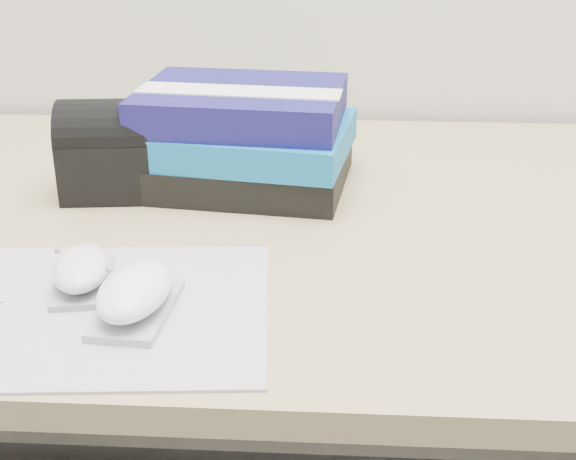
# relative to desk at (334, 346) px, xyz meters

# --- Properties ---
(desk) EXTENTS (1.60, 0.80, 0.73)m
(desk) POSITION_rel_desk_xyz_m (0.00, 0.00, 0.00)
(desk) COLOR #A18959
(desk) RESTS_ON ground
(mousepad) EXTENTS (0.37, 0.30, 0.00)m
(mousepad) POSITION_rel_desk_xyz_m (-0.24, -0.32, 0.24)
(mousepad) COLOR gray
(mousepad) RESTS_ON desk
(mouse_rear) EXTENTS (0.07, 0.11, 0.04)m
(mouse_rear) POSITION_rel_desk_xyz_m (-0.26, -0.28, 0.26)
(mouse_rear) COLOR #959598
(mouse_rear) RESTS_ON mousepad
(mouse_front) EXTENTS (0.07, 0.12, 0.05)m
(mouse_front) POSITION_rel_desk_xyz_m (-0.19, -0.32, 0.26)
(mouse_front) COLOR #A6A6A9
(mouse_front) RESTS_ON mousepad
(book_stack) EXTENTS (0.29, 0.25, 0.13)m
(book_stack) POSITION_rel_desk_xyz_m (-0.12, 0.03, 0.30)
(book_stack) COLOR black
(book_stack) RESTS_ON desk
(pouch) EXTENTS (0.14, 0.11, 0.13)m
(pouch) POSITION_rel_desk_xyz_m (-0.29, -0.02, 0.30)
(pouch) COLOR black
(pouch) RESTS_ON desk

